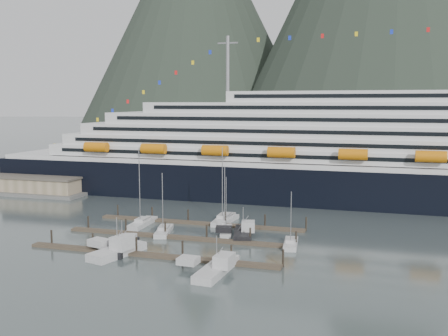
% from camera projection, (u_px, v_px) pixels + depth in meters
% --- Properties ---
extents(ground, '(1600.00, 1600.00, 0.00)m').
position_uv_depth(ground, '(195.00, 244.00, 101.39)').
color(ground, '#4F5D5D').
rests_on(ground, ground).
extents(cruise_ship, '(210.00, 30.40, 50.30)m').
position_uv_depth(cruise_ship, '(368.00, 158.00, 143.11)').
color(cruise_ship, black).
rests_on(cruise_ship, ground).
extents(warehouse, '(46.00, 20.00, 5.80)m').
position_uv_depth(warehouse, '(24.00, 184.00, 162.08)').
color(warehouse, '#595956').
rests_on(warehouse, ground).
extents(dock_near, '(48.18, 2.28, 3.20)m').
position_uv_depth(dock_near, '(150.00, 255.00, 93.37)').
color(dock_near, '#44382C').
rests_on(dock_near, ground).
extents(dock_mid, '(48.18, 2.28, 3.20)m').
position_uv_depth(dock_mid, '(177.00, 237.00, 105.69)').
color(dock_mid, '#44382C').
rests_on(dock_mid, ground).
extents(dock_far, '(48.18, 2.28, 3.20)m').
position_uv_depth(dock_far, '(199.00, 223.00, 118.01)').
color(dock_far, '#44382C').
rests_on(dock_far, ground).
extents(sailboat_b, '(3.15, 10.97, 17.46)m').
position_uv_depth(sailboat_b, '(142.00, 223.00, 116.88)').
color(sailboat_b, '#B7B7B7').
rests_on(sailboat_b, ground).
extents(sailboat_c, '(4.94, 10.03, 13.37)m').
position_uv_depth(sailboat_c, '(164.00, 231.00, 109.67)').
color(sailboat_c, '#B7B7B7').
rests_on(sailboat_c, ground).
extents(sailboat_d, '(4.67, 9.82, 12.39)m').
position_uv_depth(sailboat_d, '(226.00, 231.00, 110.11)').
color(sailboat_d, '#B7B7B7').
rests_on(sailboat_d, ground).
extents(sailboat_f, '(3.65, 9.62, 13.28)m').
position_uv_depth(sailboat_f, '(226.00, 220.00, 120.20)').
color(sailboat_f, '#B7B7B7').
rests_on(sailboat_f, ground).
extents(sailboat_g, '(3.64, 12.19, 17.84)m').
position_uv_depth(sailboat_g, '(224.00, 220.00, 120.38)').
color(sailboat_g, '#B7B7B7').
rests_on(sailboat_g, ground).
extents(sailboat_h, '(3.48, 8.75, 11.14)m').
position_uv_depth(sailboat_h, '(291.00, 244.00, 99.94)').
color(sailboat_h, '#B7B7B7').
rests_on(sailboat_h, ground).
extents(trawler_a, '(8.59, 11.79, 6.24)m').
position_uv_depth(trawler_a, '(122.00, 246.00, 96.91)').
color(trawler_a, black).
rests_on(trawler_a, ground).
extents(trawler_b, '(9.78, 12.39, 7.69)m').
position_uv_depth(trawler_b, '(117.00, 250.00, 93.93)').
color(trawler_b, '#B7B7B7').
rests_on(trawler_b, ground).
extents(trawler_c, '(9.38, 13.29, 6.69)m').
position_uv_depth(trawler_c, '(216.00, 267.00, 84.37)').
color(trawler_c, '#B7B7B7').
rests_on(trawler_c, ground).
extents(trawler_e, '(8.55, 10.93, 6.76)m').
position_uv_depth(trawler_e, '(242.00, 232.00, 106.95)').
color(trawler_e, black).
rests_on(trawler_e, ground).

